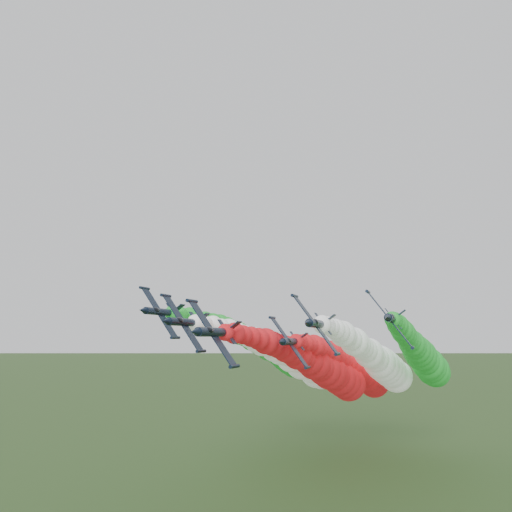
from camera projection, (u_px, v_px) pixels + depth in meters
The scene contains 6 objects.
jet_lead at pixel (325, 370), 118.82m from camera, with size 14.95×86.28×22.48m.
jet_inner_left at pixel (296, 360), 129.51m from camera, with size 14.61×85.93×22.14m.
jet_inner_right at pixel (380, 362), 126.17m from camera, with size 14.88×86.21×22.42m.
jet_outer_left at pixel (275, 352), 139.22m from camera, with size 14.50×85.82×22.03m.
jet_outer_right at pixel (424, 358), 128.75m from camera, with size 14.53×85.86×22.07m.
jet_trail at pixel (357, 371), 140.54m from camera, with size 15.14×86.46×22.67m.
Camera 1 is at (22.57, -80.72, 33.72)m, focal length 35.00 mm.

